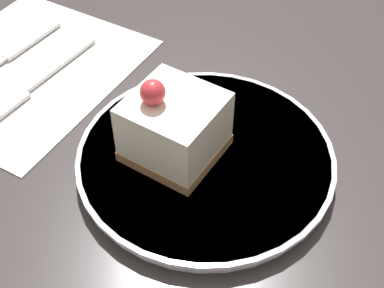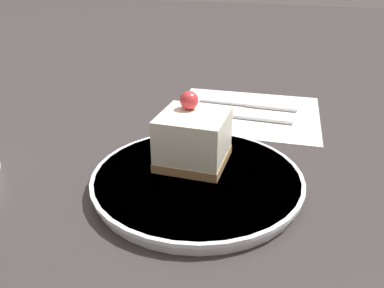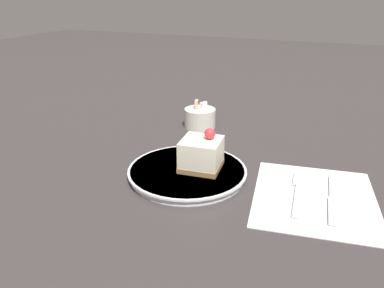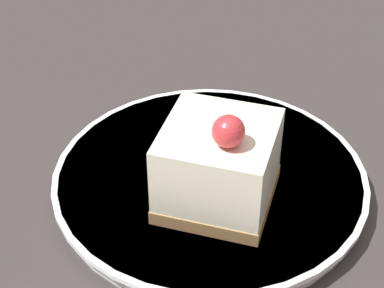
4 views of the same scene
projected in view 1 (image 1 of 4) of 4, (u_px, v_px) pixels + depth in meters
ground_plane at (146, 173)px, 0.47m from camera, size 4.00×4.00×0.00m
plate at (206, 159)px, 0.47m from camera, size 0.23×0.23×0.02m
cake_slice at (174, 127)px, 0.45m from camera, size 0.08×0.08×0.08m
napkin at (25, 69)px, 0.57m from camera, size 0.23×0.26×0.00m
fork at (35, 82)px, 0.55m from camera, size 0.03×0.15×0.00m
knife at (15, 51)px, 0.59m from camera, size 0.02×0.17×0.00m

